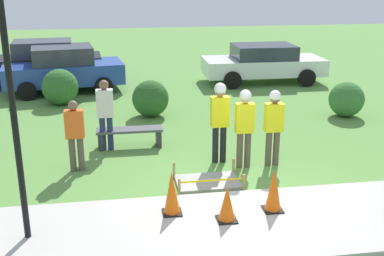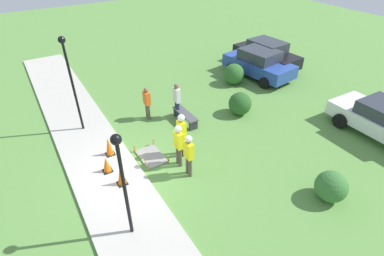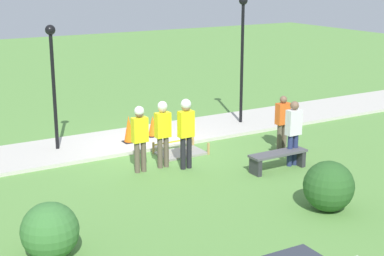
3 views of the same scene
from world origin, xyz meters
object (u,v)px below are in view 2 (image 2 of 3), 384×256
object	(u,v)px
bystander_in_orange_shirt	(147,102)
lamppost_near	(122,172)
park_bench	(185,116)
parked_car_blue	(259,63)
traffic_cone_sidewalk_edge	(121,175)
worker_assistant	(181,131)
lamppost_far	(70,72)
worker_supervisor	(179,142)
parked_car_black	(266,54)
traffic_cone_near_patch	(109,146)
bystander_in_gray_shirt	(177,99)
worker_trainee	(189,152)
traffic_cone_far_patch	(106,164)

from	to	relation	value
bystander_in_orange_shirt	lamppost_near	bearing A→B (deg)	-28.85
park_bench	parked_car_blue	size ratio (longest dim) A/B	0.37
traffic_cone_sidewalk_edge	worker_assistant	distance (m)	2.75
bystander_in_orange_shirt	lamppost_far	world-z (taller)	lamppost_far
bystander_in_orange_shirt	parked_car_blue	distance (m)	7.70
worker_supervisor	parked_car_black	distance (m)	10.89
lamppost_near	lamppost_far	distance (m)	6.22
traffic_cone_near_patch	worker_supervisor	size ratio (longest dim) A/B	0.44
worker_assistant	bystander_in_gray_shirt	bearing A→B (deg)	154.56
worker_trainee	parked_car_blue	world-z (taller)	worker_trainee
traffic_cone_near_patch	lamppost_far	distance (m)	3.33
lamppost_far	traffic_cone_sidewalk_edge	bearing A→B (deg)	3.49
worker_assistant	parked_car_black	bearing A→B (deg)	118.91
bystander_in_gray_shirt	parked_car_black	xyz separation A→B (m)	(-2.44, 7.82, -0.13)
parked_car_blue	traffic_cone_far_patch	bearing A→B (deg)	-78.73
traffic_cone_far_patch	bystander_in_orange_shirt	xyz separation A→B (m)	(-2.70, 2.86, 0.48)
lamppost_far	parked_car_black	distance (m)	12.15
lamppost_far	parked_car_black	size ratio (longest dim) A/B	0.93
lamppost_near	worker_assistant	bearing A→B (deg)	128.17
worker_supervisor	lamppost_near	size ratio (longest dim) A/B	0.51
bystander_in_gray_shirt	lamppost_near	size ratio (longest dim) A/B	0.50
worker_supervisor	bystander_in_gray_shirt	distance (m)	3.42
bystander_in_orange_shirt	bystander_in_gray_shirt	size ratio (longest dim) A/B	0.91
bystander_in_gray_shirt	lamppost_near	world-z (taller)	lamppost_near
bystander_in_orange_shirt	lamppost_near	xyz separation A→B (m)	(5.62, -3.09, 1.53)
bystander_in_gray_shirt	bystander_in_orange_shirt	bearing A→B (deg)	-117.36
worker_supervisor	lamppost_far	distance (m)	5.22
worker_trainee	parked_car_black	bearing A→B (deg)	123.12
park_bench	bystander_in_orange_shirt	bearing A→B (deg)	-132.06
worker_trainee	lamppost_near	distance (m)	3.34
traffic_cone_near_patch	lamppost_near	bearing A→B (deg)	-9.35
bystander_in_gray_shirt	parked_car_black	world-z (taller)	bystander_in_gray_shirt
park_bench	parked_car_blue	bearing A→B (deg)	108.71
traffic_cone_far_patch	parked_car_black	distance (m)	12.74
worker_supervisor	parked_car_black	xyz separation A→B (m)	(-5.46, 9.42, -0.20)
traffic_cone_near_patch	lamppost_far	world-z (taller)	lamppost_far
worker_supervisor	lamppost_far	xyz separation A→B (m)	(-4.24, -2.51, 1.71)
park_bench	worker_assistant	distance (m)	2.51
lamppost_far	park_bench	bearing A→B (deg)	67.01
traffic_cone_far_patch	worker_assistant	world-z (taller)	worker_assistant
traffic_cone_far_patch	worker_supervisor	world-z (taller)	worker_supervisor
worker_assistant	bystander_in_orange_shirt	world-z (taller)	worker_assistant
worker_supervisor	park_bench	bearing A→B (deg)	145.28
worker_trainee	worker_supervisor	bearing A→B (deg)	-177.68
traffic_cone_far_patch	parked_car_black	xyz separation A→B (m)	(-4.51, 11.91, 0.45)
worker_supervisor	worker_assistant	bearing A→B (deg)	140.39
traffic_cone_sidewalk_edge	parked_car_black	world-z (taller)	parked_car_black
worker_assistant	traffic_cone_sidewalk_edge	bearing A→B (deg)	-81.03
traffic_cone_sidewalk_edge	worker_supervisor	size ratio (longest dim) A/B	0.45
park_bench	lamppost_far	world-z (taller)	lamppost_far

